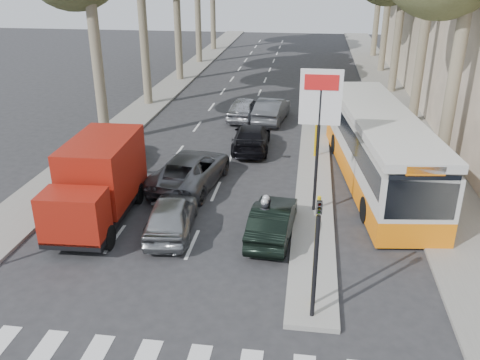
% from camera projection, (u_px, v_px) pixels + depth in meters
% --- Properties ---
extents(ground, '(120.00, 120.00, 0.00)m').
position_uv_depth(ground, '(206.00, 279.00, 15.68)').
color(ground, '#28282B').
rests_on(ground, ground).
extents(sidewalk_right, '(3.20, 70.00, 0.12)m').
position_uv_depth(sidewalk_right, '(389.00, 95.00, 37.30)').
color(sidewalk_right, gray).
rests_on(sidewalk_right, ground).
extents(median_left, '(2.40, 64.00, 0.12)m').
position_uv_depth(median_left, '(179.00, 79.00, 42.15)').
color(median_left, gray).
rests_on(median_left, ground).
extents(traffic_island, '(1.50, 26.00, 0.16)m').
position_uv_depth(traffic_island, '(314.00, 157.00, 25.24)').
color(traffic_island, gray).
rests_on(traffic_island, ground).
extents(billboard, '(1.50, 12.10, 5.60)m').
position_uv_depth(billboard, '(319.00, 122.00, 18.35)').
color(billboard, yellow).
rests_on(billboard, ground).
extents(traffic_light_island, '(0.16, 0.41, 3.60)m').
position_uv_depth(traffic_light_island, '(317.00, 241.00, 12.92)').
color(traffic_light_island, black).
rests_on(traffic_light_island, ground).
extents(silver_hatchback, '(2.04, 4.17, 1.37)m').
position_uv_depth(silver_hatchback, '(171.00, 215.00, 18.19)').
color(silver_hatchback, '#929699').
rests_on(silver_hatchback, ground).
extents(dark_hatchback, '(1.64, 4.00, 1.29)m').
position_uv_depth(dark_hatchback, '(272.00, 221.00, 17.86)').
color(dark_hatchback, black).
rests_on(dark_hatchback, ground).
extents(queue_car_a, '(3.09, 5.48, 1.45)m').
position_uv_depth(queue_car_a, '(191.00, 170.00, 22.05)').
color(queue_car_a, '#515259').
rests_on(queue_car_a, ground).
extents(queue_car_b, '(2.02, 4.59, 1.31)m').
position_uv_depth(queue_car_b, '(252.00, 137.00, 26.32)').
color(queue_car_b, black).
rests_on(queue_car_b, ground).
extents(queue_car_c, '(2.06, 4.26, 1.40)m').
position_uv_depth(queue_car_c, '(245.00, 108.00, 31.41)').
color(queue_car_c, '#AAADB3').
rests_on(queue_car_c, ground).
extents(queue_car_d, '(2.09, 4.59, 1.46)m').
position_uv_depth(queue_car_d, '(272.00, 110.00, 30.98)').
color(queue_car_d, '#4E5156').
rests_on(queue_car_d, ground).
extents(queue_car_e, '(2.33, 4.81, 1.35)m').
position_uv_depth(queue_car_e, '(115.00, 151.00, 24.41)').
color(queue_car_e, black).
rests_on(queue_car_e, ground).
extents(red_truck, '(2.38, 5.75, 3.02)m').
position_uv_depth(red_truck, '(99.00, 181.00, 18.73)').
color(red_truck, black).
rests_on(red_truck, ground).
extents(city_bus, '(4.07, 12.30, 3.18)m').
position_uv_depth(city_bus, '(378.00, 146.00, 22.06)').
color(city_bus, orange).
rests_on(city_bus, ground).
extents(motorcycle, '(0.72, 1.99, 1.69)m').
position_uv_depth(motorcycle, '(265.00, 220.00, 17.64)').
color(motorcycle, black).
rests_on(motorcycle, ground).
extents(pedestrian_near, '(0.88, 1.14, 1.76)m').
position_uv_depth(pedestrian_near, '(428.00, 155.00, 22.90)').
color(pedestrian_near, '#3F324B').
rests_on(pedestrian_near, sidewalk_right).
extents(pedestrian_far, '(1.30, 1.26, 1.94)m').
position_uv_depth(pedestrian_far, '(412.00, 173.00, 20.76)').
color(pedestrian_far, brown).
rests_on(pedestrian_far, sidewalk_right).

